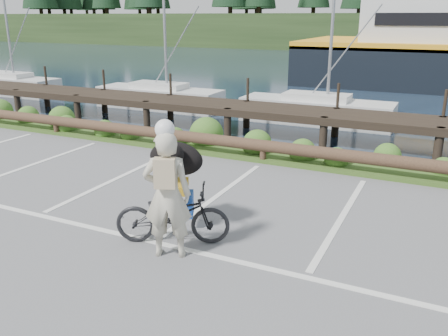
{
  "coord_description": "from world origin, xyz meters",
  "views": [
    {
      "loc": [
        4.12,
        -6.33,
        3.59
      ],
      "look_at": [
        0.77,
        0.67,
        1.1
      ],
      "focal_mm": 38.0,
      "sensor_mm": 36.0,
      "label": 1
    }
  ],
  "objects": [
    {
      "name": "bicycle",
      "position": [
        0.28,
        -0.25,
        0.49
      ],
      "size": [
        1.98,
        1.35,
        0.99
      ],
      "primitive_type": "imported",
      "rotation": [
        0.0,
        0.0,
        1.98
      ],
      "color": "black",
      "rests_on": "ground"
    },
    {
      "name": "log_rail",
      "position": [
        0.0,
        4.6,
        0.0
      ],
      "size": [
        32.0,
        0.3,
        0.6
      ],
      "primitive_type": null,
      "color": "#443021",
      "rests_on": "ground"
    },
    {
      "name": "ground",
      "position": [
        0.0,
        0.0,
        0.0
      ],
      "size": [
        72.0,
        72.0,
        0.0
      ],
      "primitive_type": "plane",
      "color": "#5A5A5D"
    },
    {
      "name": "cyclist",
      "position": [
        0.45,
        -0.65,
        1.01
      ],
      "size": [
        0.86,
        0.73,
        2.01
      ],
      "primitive_type": "imported",
      "rotation": [
        0.0,
        0.0,
        3.55
      ],
      "color": "#BDB7A0",
      "rests_on": "ground"
    },
    {
      "name": "vegetation_strip",
      "position": [
        0.0,
        5.3,
        0.05
      ],
      "size": [
        34.0,
        1.6,
        0.1
      ],
      "primitive_type": "cube",
      "color": "#3D5B21",
      "rests_on": "ground"
    },
    {
      "name": "harbor_backdrop",
      "position": [
        0.39,
        78.47,
        -0.0
      ],
      "size": [
        170.0,
        160.0,
        30.0
      ],
      "color": "#172537",
      "rests_on": "ground"
    },
    {
      "name": "dog",
      "position": [
        0.04,
        0.3,
        1.28
      ],
      "size": [
        0.85,
        1.12,
        0.58
      ],
      "primitive_type": "ellipsoid",
      "rotation": [
        0.0,
        0.0,
        1.98
      ],
      "color": "black",
      "rests_on": "bicycle"
    }
  ]
}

